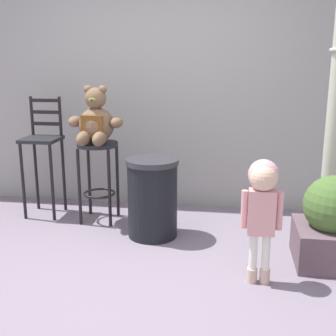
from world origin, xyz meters
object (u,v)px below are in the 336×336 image
Objects in this scene: trash_bin at (152,198)px; lamppost at (335,111)px; child_walking at (263,195)px; bar_chair_empty at (43,148)px; bar_stool_with_teddy at (98,165)px; teddy_bear at (96,122)px; planter_with_shrub at (332,224)px.

lamppost is at bearing 10.58° from trash_bin.
bar_chair_empty is (-2.19, 1.20, 0.04)m from child_walking.
bar_stool_with_teddy is at bearing 179.36° from lamppost.
lamppost is at bearing -2.58° from bar_chair_empty.
lamppost is (2.23, 0.00, 0.15)m from teddy_bear.
trash_bin is 0.60× the size of bar_chair_empty.
bar_chair_empty is at bearing 177.42° from lamppost.
child_walking is at bearing -34.27° from teddy_bear.
bar_stool_with_teddy is 0.73m from trash_bin.
bar_stool_with_teddy is 2.27m from planter_with_shrub.
lamppost is 4.00× the size of planter_with_shrub.
teddy_bear is 0.45× the size of bar_chair_empty.
teddy_bear is 0.60× the size of child_walking.
teddy_bear is 0.75× the size of trash_bin.
child_walking is 0.32× the size of lamppost.
trash_bin is (0.62, -0.33, -0.21)m from bar_stool_with_teddy.
bar_chair_empty is 1.69× the size of planter_with_shrub.
teddy_bear is 0.76× the size of planter_with_shrub.
bar_stool_with_teddy reaches higher than trash_bin.
lamppost is (2.23, -0.02, 0.59)m from bar_stool_with_teddy.
child_walking is (1.56, -1.09, 0.10)m from bar_stool_with_teddy.
teddy_bear is at bearing -179.90° from lamppost.
bar_chair_empty is at bearing 170.54° from bar_stool_with_teddy.
lamppost is at bearing -123.89° from child_walking.
lamppost is (1.62, 0.30, 0.80)m from trash_bin.
lamppost is at bearing -0.64° from bar_stool_with_teddy.
bar_stool_with_teddy is 1.11× the size of planter_with_shrub.
planter_with_shrub is at bearing -16.84° from teddy_bear.
bar_stool_with_teddy is at bearing -36.53° from child_walking.
trash_bin is at bearing -40.54° from child_walking.
bar_chair_empty is at bearing 164.24° from planter_with_shrub.
lamppost is 2.37× the size of bar_chair_empty.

